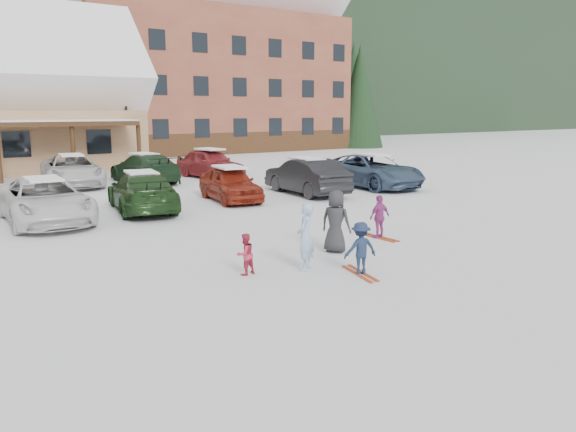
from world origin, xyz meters
TOP-DOWN VIEW (x-y plane):
  - ground at (0.00, 0.00)m, footprint 160.00×160.00m
  - alpine_hotel at (14.27, 38.00)m, footprint 31.48×14.01m
  - lamp_post at (4.34, 24.90)m, footprint 0.50×0.25m
  - conifer_1 at (30.00, 32.00)m, footprint 4.84×4.84m
  - conifer_3 at (6.00, 44.00)m, footprint 3.96×3.96m
  - conifer_4 at (34.00, 46.00)m, footprint 5.06×5.06m
  - adult_skier at (-0.15, -0.36)m, footprint 0.68×0.65m
  - toddler_red at (-1.47, 0.10)m, footprint 0.51×0.43m
  - child_navy at (0.66, -1.32)m, footprint 0.85×0.62m
  - skis_child_navy at (0.66, -1.32)m, footprint 0.54×1.41m
  - child_magenta at (3.54, 1.11)m, footprint 0.74×0.33m
  - skis_child_magenta at (3.54, 1.11)m, footprint 0.26×1.41m
  - bystander_dark at (1.47, 0.54)m, footprint 0.82×0.94m
  - parked_car_2 at (-3.87, 8.83)m, footprint 2.53×5.29m
  - parked_car_3 at (-0.51, 9.14)m, footprint 2.81×5.17m
  - parked_car_4 at (3.26, 9.46)m, footprint 2.19×4.24m
  - parked_car_5 at (6.88, 9.21)m, footprint 1.98×4.84m
  - parked_car_6 at (10.79, 9.31)m, footprint 2.71×5.64m
  - parked_car_10 at (-0.87, 17.67)m, footprint 3.15×5.73m
  - parked_car_11 at (2.47, 17.00)m, footprint 2.37×5.19m
  - parked_car_12 at (6.16, 17.03)m, footprint 2.46×4.80m

SIDE VIEW (x-z plane):
  - ground at x=0.00m, z-range 0.00..0.00m
  - skis_child_navy at x=0.66m, z-range 0.00..0.03m
  - skis_child_magenta at x=3.54m, z-range 0.00..0.03m
  - toddler_red at x=-1.47m, z-range 0.00..0.94m
  - child_navy at x=0.66m, z-range 0.00..1.19m
  - child_magenta at x=3.54m, z-range 0.00..1.24m
  - parked_car_4 at x=3.26m, z-range 0.00..1.38m
  - parked_car_3 at x=-0.51m, z-range 0.00..1.42m
  - parked_car_2 at x=-3.87m, z-range 0.00..1.45m
  - parked_car_11 at x=2.47m, z-range 0.00..1.47m
  - parked_car_10 at x=-0.87m, z-range 0.00..1.52m
  - parked_car_6 at x=10.79m, z-range 0.00..1.55m
  - parked_car_5 at x=6.88m, z-range 0.00..1.56m
  - parked_car_12 at x=6.16m, z-range 0.00..1.56m
  - adult_skier at x=-0.15m, z-range 0.00..1.57m
  - bystander_dark at x=1.47m, z-range 0.00..1.61m
  - lamp_post at x=4.34m, z-range 0.40..6.66m
  - conifer_3 at x=6.00m, z-range 0.53..9.71m
  - conifer_1 at x=30.00m, z-range 0.65..11.87m
  - conifer_4 at x=34.00m, z-range 0.68..12.41m
  - alpine_hotel at x=14.27m, z-range -2.11..19.37m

